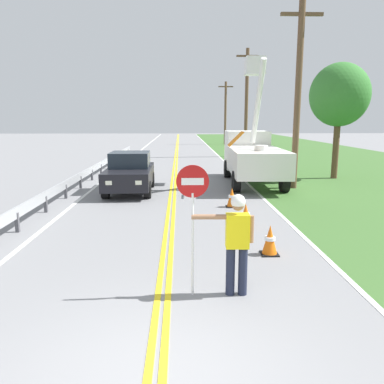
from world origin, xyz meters
TOP-DOWN VIEW (x-y plane):
  - ground_plane at (0.00, 0.00)m, footprint 160.00×160.00m
  - grass_verge_right at (11.60, 20.00)m, footprint 16.00×110.00m
  - centerline_yellow_left at (-0.09, 20.00)m, footprint 0.11×110.00m
  - centerline_yellow_right at (0.09, 20.00)m, footprint 0.11×110.00m
  - edge_line_right at (3.60, 20.00)m, footprint 0.12×110.00m
  - edge_line_left at (-3.60, 20.00)m, footprint 0.12×110.00m
  - flagger_worker at (1.30, 2.26)m, footprint 1.09×0.25m
  - stop_sign_paddle at (0.53, 2.29)m, footprint 0.56×0.04m
  - utility_bucket_truck at (3.83, 14.43)m, footprint 2.87×6.88m
  - oncoming_sedan_nearest at (-1.82, 12.11)m, footprint 1.97×4.13m
  - utility_pole_near at (5.47, 12.86)m, footprint 1.80×0.28m
  - utility_pole_mid at (5.76, 27.67)m, footprint 1.80×0.28m
  - utility_pole_far at (5.93, 43.60)m, footprint 1.80×0.28m
  - traffic_cone_lead at (2.38, 4.28)m, footprint 0.40×0.40m
  - traffic_cone_mid at (2.21, 6.60)m, footprint 0.40×0.40m
  - traffic_cone_tail at (2.15, 9.14)m, footprint 0.40×0.40m
  - guardrail_left_shoulder at (-4.20, 14.26)m, footprint 0.10×32.00m
  - roadside_tree_verge at (8.47, 15.69)m, footprint 3.00×3.00m

SIDE VIEW (x-z plane):
  - ground_plane at x=0.00m, z-range 0.00..0.00m
  - grass_verge_right at x=11.60m, z-range 0.00..0.01m
  - centerline_yellow_left at x=-0.09m, z-range 0.00..0.01m
  - centerline_yellow_right at x=0.09m, z-range 0.00..0.01m
  - edge_line_right at x=3.60m, z-range 0.00..0.01m
  - edge_line_left at x=-3.60m, z-range 0.00..0.01m
  - traffic_cone_lead at x=2.38m, z-range -0.01..0.69m
  - traffic_cone_mid at x=2.21m, z-range -0.01..0.69m
  - traffic_cone_tail at x=2.15m, z-range -0.01..0.69m
  - guardrail_left_shoulder at x=-4.20m, z-range 0.16..0.87m
  - oncoming_sedan_nearest at x=-1.82m, z-range -0.02..1.68m
  - flagger_worker at x=1.30m, z-range 0.13..1.96m
  - utility_bucket_truck at x=3.83m, z-range -1.53..4.38m
  - stop_sign_paddle at x=0.53m, z-range 0.54..2.87m
  - utility_pole_far at x=5.93m, z-range 0.18..7.72m
  - utility_pole_near at x=5.47m, z-range 0.18..8.19m
  - roadside_tree_verge at x=8.47m, z-range 1.32..7.22m
  - utility_pole_mid at x=5.76m, z-range 0.18..8.81m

